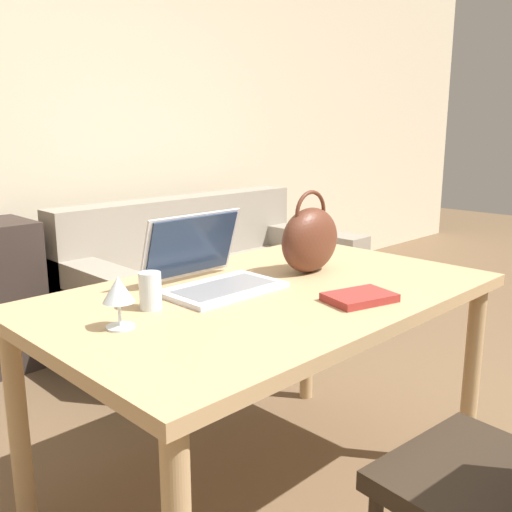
% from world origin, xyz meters
% --- Properties ---
extents(wall_back, '(10.00, 0.06, 2.70)m').
position_xyz_m(wall_back, '(0.00, 2.66, 1.35)').
color(wall_back, beige).
rests_on(wall_back, ground_plane).
extents(dining_table, '(1.46, 0.91, 0.75)m').
position_xyz_m(dining_table, '(-0.06, 0.62, 0.67)').
color(dining_table, tan).
rests_on(dining_table, ground_plane).
extents(couch, '(1.78, 0.94, 0.82)m').
position_xyz_m(couch, '(0.88, 1.97, 0.28)').
color(couch, gray).
rests_on(couch, ground_plane).
extents(laptop, '(0.37, 0.31, 0.23)m').
position_xyz_m(laptop, '(-0.17, 0.78, 0.81)').
color(laptop, silver).
rests_on(laptop, dining_table).
extents(drinking_glass, '(0.06, 0.06, 0.11)m').
position_xyz_m(drinking_glass, '(-0.44, 0.72, 0.80)').
color(drinking_glass, silver).
rests_on(drinking_glass, dining_table).
extents(wine_glass, '(0.08, 0.08, 0.14)m').
position_xyz_m(wine_glass, '(-0.58, 0.64, 0.85)').
color(wine_glass, silver).
rests_on(wine_glass, dining_table).
extents(handbag, '(0.26, 0.13, 0.29)m').
position_xyz_m(handbag, '(0.21, 0.67, 0.87)').
color(handbag, '#592D1E').
rests_on(handbag, dining_table).
extents(book, '(0.23, 0.18, 0.02)m').
position_xyz_m(book, '(0.05, 0.34, 0.76)').
color(book, maroon).
rests_on(book, dining_table).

